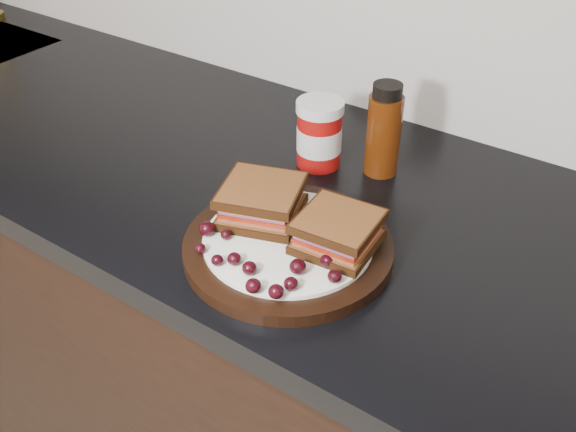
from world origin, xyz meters
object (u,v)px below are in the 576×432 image
at_px(plate, 288,247).
at_px(condiment_jar, 319,134).
at_px(sandwich_left, 262,201).
at_px(oil_bottle, 384,129).

relative_size(plate, condiment_jar, 2.54).
xyz_separation_m(plate, sandwich_left, (-0.06, 0.02, 0.04)).
bearing_deg(plate, oil_bottle, 89.14).
relative_size(sandwich_left, oil_bottle, 0.71).
distance_m(sandwich_left, oil_bottle, 0.24).
distance_m(sandwich_left, condiment_jar, 0.20).
height_order(sandwich_left, condiment_jar, condiment_jar).
bearing_deg(condiment_jar, oil_bottle, 21.74).
relative_size(condiment_jar, oil_bottle, 0.74).
height_order(condiment_jar, oil_bottle, oil_bottle).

